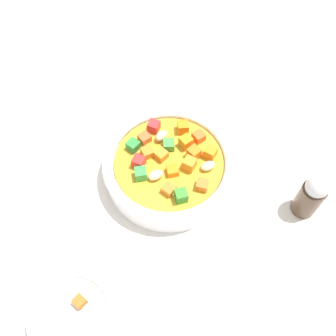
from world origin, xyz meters
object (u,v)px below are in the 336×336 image
object	(u,v)px
soup_bowl_main	(168,166)
spoon	(187,294)
pepper_shaker	(310,196)
side_bowl_small	(72,316)

from	to	relation	value
soup_bowl_main	spoon	xyz separation A→B (cm)	(-2.50, 18.14, -2.28)
soup_bowl_main	pepper_shaker	xyz separation A→B (cm)	(-19.74, 5.60, 1.46)
spoon	pepper_shaker	xyz separation A→B (cm)	(-17.25, -12.53, 3.74)
soup_bowl_main	pepper_shaker	size ratio (longest dim) A/B	2.34
soup_bowl_main	spoon	world-z (taller)	soup_bowl_main
pepper_shaker	soup_bowl_main	bearing A→B (deg)	-15.84
soup_bowl_main	side_bowl_small	bearing A→B (deg)	61.02
soup_bowl_main	side_bowl_small	world-z (taller)	soup_bowl_main
spoon	side_bowl_small	distance (cm)	14.66
soup_bowl_main	side_bowl_small	xyz separation A→B (cm)	(11.75, 21.21, -0.74)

